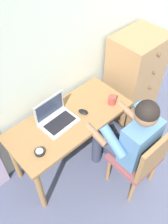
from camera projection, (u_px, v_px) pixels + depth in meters
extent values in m
cube|color=silver|center=(83.00, 35.00, 2.35)|extent=(4.80, 0.05, 2.50)
cube|color=olive|center=(69.00, 120.00, 2.35)|extent=(1.25, 0.56, 0.03)
cylinder|color=olive|center=(40.00, 190.00, 2.24)|extent=(0.06, 0.06, 0.68)
cylinder|color=olive|center=(121.00, 125.00, 2.76)|extent=(0.06, 0.06, 0.68)
cylinder|color=olive|center=(14.00, 159.00, 2.46)|extent=(0.06, 0.06, 0.68)
cylinder|color=olive|center=(94.00, 105.00, 2.98)|extent=(0.06, 0.06, 0.68)
cube|color=#9E754C|center=(134.00, 78.00, 2.97)|extent=(0.59, 0.46, 1.15)
sphere|color=brown|center=(143.00, 114.00, 3.18)|extent=(0.04, 0.04, 0.04)
sphere|color=brown|center=(146.00, 102.00, 3.01)|extent=(0.04, 0.04, 0.04)
sphere|color=brown|center=(150.00, 88.00, 2.84)|extent=(0.04, 0.04, 0.04)
sphere|color=brown|center=(154.00, 72.00, 2.67)|extent=(0.04, 0.04, 0.04)
sphere|color=brown|center=(159.00, 55.00, 2.51)|extent=(0.04, 0.04, 0.04)
cube|color=brown|center=(134.00, 158.00, 2.37)|extent=(0.43, 0.41, 0.05)
cube|color=olive|center=(154.00, 157.00, 2.11)|extent=(0.42, 0.05, 0.42)
cylinder|color=olive|center=(130.00, 151.00, 2.70)|extent=(0.04, 0.04, 0.40)
cylinder|color=olive|center=(109.00, 169.00, 2.54)|extent=(0.04, 0.04, 0.40)
cylinder|color=olive|center=(153.00, 170.00, 2.53)|extent=(0.04, 0.04, 0.40)
cylinder|color=olive|center=(132.00, 191.00, 2.38)|extent=(0.04, 0.04, 0.40)
cylinder|color=#33384C|center=(124.00, 137.00, 2.49)|extent=(0.15, 0.40, 0.14)
cylinder|color=#33384C|center=(112.00, 146.00, 2.41)|extent=(0.15, 0.40, 0.14)
cylinder|color=#33384C|center=(108.00, 139.00, 2.76)|extent=(0.11, 0.11, 0.47)
cylinder|color=#33384C|center=(97.00, 147.00, 2.68)|extent=(0.11, 0.11, 0.47)
cube|color=teal|center=(140.00, 142.00, 2.16)|extent=(0.36, 0.21, 0.46)
cylinder|color=teal|center=(145.00, 116.00, 2.27)|extent=(0.09, 0.30, 0.25)
cylinder|color=teal|center=(113.00, 141.00, 2.07)|extent=(0.09, 0.30, 0.25)
cylinder|color=#846047|center=(128.00, 112.00, 2.45)|extent=(0.07, 0.27, 0.11)
cylinder|color=#846047|center=(96.00, 135.00, 2.25)|extent=(0.07, 0.27, 0.11)
sphere|color=#846047|center=(147.00, 115.00, 1.90)|extent=(0.20, 0.20, 0.20)
sphere|color=black|center=(147.00, 112.00, 1.88)|extent=(0.20, 0.20, 0.20)
cube|color=#B7BABF|center=(59.00, 123.00, 2.29)|extent=(0.35, 0.26, 0.02)
cube|color=black|center=(60.00, 123.00, 2.28)|extent=(0.29, 0.17, 0.00)
cube|color=#B7BABF|center=(49.00, 107.00, 2.26)|extent=(0.34, 0.03, 0.22)
cube|color=#2D3851|center=(50.00, 108.00, 2.26)|extent=(0.31, 0.02, 0.18)
ellipsoid|color=black|center=(83.00, 112.00, 2.38)|extent=(0.09, 0.11, 0.03)
cylinder|color=black|center=(40.00, 152.00, 2.07)|extent=(0.09, 0.09, 0.03)
cylinder|color=silver|center=(39.00, 151.00, 2.05)|extent=(0.06, 0.06, 0.00)
cylinder|color=#9E3D38|center=(112.00, 100.00, 2.44)|extent=(0.08, 0.08, 0.09)
torus|color=#9E3D38|center=(116.00, 97.00, 2.46)|extent=(0.06, 0.01, 0.06)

